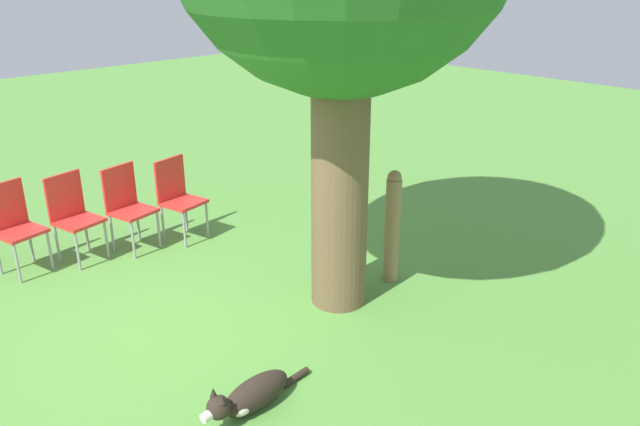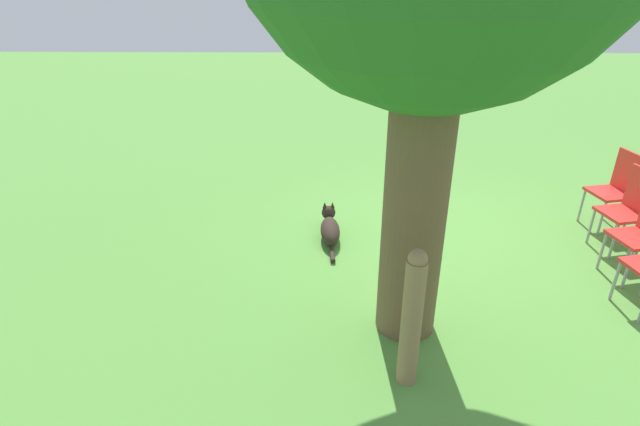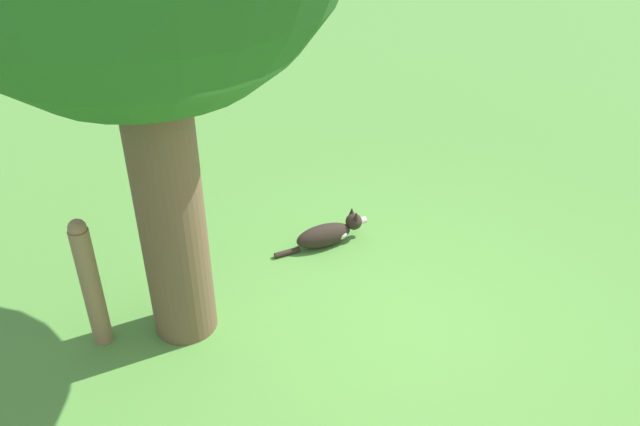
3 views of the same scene
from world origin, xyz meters
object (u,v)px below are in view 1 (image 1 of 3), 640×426
Objects in this scene: dog at (250,396)px; red_chair_3 at (178,193)px; red_chair_0 at (14,222)px; red_chair_2 at (127,202)px; red_chair_1 at (73,212)px; fence_post at (392,226)px.

dog is 1.07× the size of red_chair_3.
red_chair_2 is at bearing 63.50° from red_chair_0.
red_chair_1 is (0.15, 0.58, 0.00)m from red_chair_0.
dog is at bearing -75.56° from fence_post.
red_chair_1 and red_chair_3 have the same top height.
red_chair_3 reaches higher than dog.
red_chair_3 is at bearing 63.50° from red_chair_0.
fence_post is 3.52m from red_chair_1.
red_chair_3 is at bearing 63.50° from red_chair_2.
fence_post reaches higher than dog.
fence_post is 1.23× the size of red_chair_0.
red_chair_0 is at bearing -87.59° from dog.
red_chair_0 is at bearing -137.56° from fence_post.
dog is 3.45m from red_chair_1.
fence_post reaches higher than red_chair_1.
red_chair_0 is 1.79m from red_chair_3.
red_chair_0 is at bearing -116.50° from red_chair_2.
red_chair_0 is 0.60m from red_chair_1.
red_chair_0 is at bearing -116.50° from red_chair_1.
dog is 3.61m from red_chair_0.
red_chair_2 is 0.60m from red_chair_3.
red_chair_2 and red_chair_3 have the same top height.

